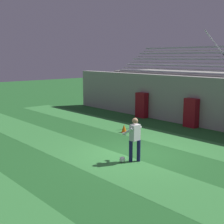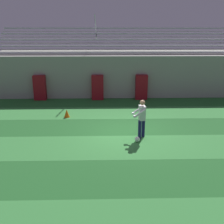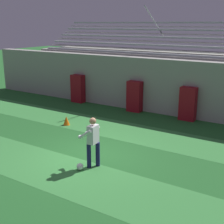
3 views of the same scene
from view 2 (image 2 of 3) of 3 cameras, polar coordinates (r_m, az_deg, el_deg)
ground_plane at (r=11.88m, az=3.13°, el=-4.44°), size 80.00×80.00×0.00m
turf_stripe_mid at (r=10.49m, az=3.78°, el=-7.51°), size 28.00×2.24×0.01m
turf_stripe_far at (r=14.67m, az=2.24°, el=-0.12°), size 28.00×2.24×0.01m
back_wall at (r=17.78m, az=1.57°, el=7.63°), size 24.00×0.60×2.80m
padding_pillar_gate_left at (r=17.33m, az=-3.16°, el=5.37°), size 0.77×0.44×1.62m
padding_pillar_gate_right at (r=17.49m, az=6.41°, el=5.39°), size 0.77×0.44×1.62m
padding_pillar_far_left at (r=17.85m, az=-15.43°, el=5.12°), size 0.77×0.44×1.62m
bleacher_stand at (r=20.07m, az=1.22°, el=9.07°), size 18.00×4.05×5.43m
goalkeeper at (r=11.04m, az=6.44°, el=-0.99°), size 0.58×0.60×1.67m
soccer_ball at (r=10.91m, az=5.52°, el=-5.93°), size 0.22×0.22×0.22m
traffic_cone at (r=14.03m, az=-9.82°, el=-0.30°), size 0.30×0.30×0.42m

